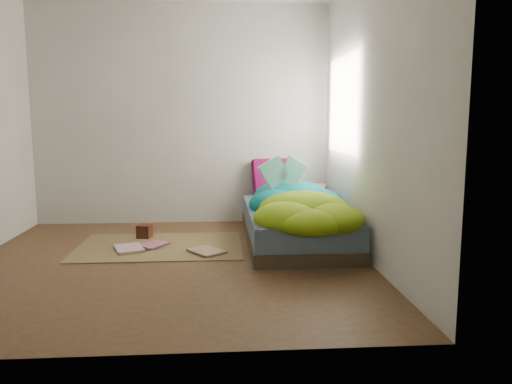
# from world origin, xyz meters

# --- Properties ---
(ground) EXTENTS (3.50, 3.50, 0.00)m
(ground) POSITION_xyz_m (0.00, 0.00, 0.00)
(ground) COLOR #44311A
(ground) RESTS_ON ground
(room_walls) EXTENTS (3.54, 3.54, 2.62)m
(room_walls) POSITION_xyz_m (0.01, 0.01, 1.63)
(room_walls) COLOR #B7B5AE
(room_walls) RESTS_ON ground
(bed) EXTENTS (1.00, 2.00, 0.34)m
(bed) POSITION_xyz_m (1.22, 0.72, 0.17)
(bed) COLOR #3C3220
(bed) RESTS_ON ground
(duvet) EXTENTS (0.96, 1.84, 0.34)m
(duvet) POSITION_xyz_m (1.22, 0.50, 0.51)
(duvet) COLOR #07676B
(duvet) RESTS_ON bed
(rug) EXTENTS (1.60, 1.10, 0.01)m
(rug) POSITION_xyz_m (-0.15, 0.55, 0.01)
(rug) COLOR brown
(rug) RESTS_ON ground
(pillow_floral) EXTENTS (0.59, 0.49, 0.11)m
(pillow_floral) POSITION_xyz_m (1.44, 1.54, 0.40)
(pillow_floral) COLOR beige
(pillow_floral) RESTS_ON bed
(pillow_magenta) EXTENTS (0.45, 0.21, 0.43)m
(pillow_magenta) POSITION_xyz_m (1.06, 1.63, 0.56)
(pillow_magenta) COLOR #550534
(pillow_magenta) RESTS_ON bed
(open_book) EXTENTS (0.43, 0.18, 0.26)m
(open_book) POSITION_xyz_m (1.11, 0.80, 0.81)
(open_book) COLOR green
(open_book) RESTS_ON duvet
(wooden_box) EXTENTS (0.16, 0.16, 0.14)m
(wooden_box) POSITION_xyz_m (-0.35, 0.91, 0.08)
(wooden_box) COLOR #381B0C
(wooden_box) RESTS_ON rug
(floor_book_a) EXTENTS (0.35, 0.40, 0.03)m
(floor_book_a) POSITION_xyz_m (-0.55, 0.37, 0.02)
(floor_book_a) COLOR beige
(floor_book_a) RESTS_ON rug
(floor_book_b) EXTENTS (0.33, 0.35, 0.03)m
(floor_book_b) POSITION_xyz_m (-0.30, 0.59, 0.03)
(floor_book_b) COLOR #B96A82
(floor_book_b) RESTS_ON rug
(floor_book_c) EXTENTS (0.39, 0.41, 0.03)m
(floor_book_c) POSITION_xyz_m (0.22, 0.19, 0.02)
(floor_book_c) COLOR tan
(floor_book_c) RESTS_ON rug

